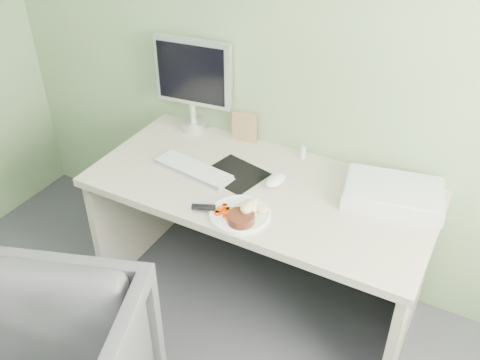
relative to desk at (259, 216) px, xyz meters
The scene contains 14 objects.
wall_back 0.89m from the desk, 90.00° to the left, with size 3.50×3.50×0.00m, color gray.
desk is the anchor object (origin of this frame).
plate 0.31m from the desk, 83.89° to the right, with size 0.26×0.26×0.01m, color white.
steak 0.37m from the desk, 78.82° to the right, with size 0.12×0.12×0.04m, color black.
potato_pile 0.31m from the desk, 72.31° to the right, with size 0.11×0.08×0.06m, color tan.
carrot_heap 0.36m from the desk, 94.35° to the right, with size 0.07×0.06×0.05m, color #FF4605.
steak_knife 0.36m from the desk, 106.96° to the right, with size 0.25×0.13×0.02m.
mousepad 0.24m from the desk, behind, with size 0.27×0.23×0.00m, color black.
keyboard 0.39m from the desk, behind, with size 0.40×0.12×0.02m, color white.
computer_mouse 0.22m from the desk, 33.42° to the left, with size 0.07×0.12×0.04m, color white.
photo_frame 0.49m from the desk, 128.20° to the left, with size 0.13×0.02×0.16m, color #9E6849.
eyedrop_bottle 0.39m from the desk, 75.31° to the left, with size 0.03×0.03×0.08m.
scanner 0.63m from the desk, 17.20° to the left, with size 0.43×0.29×0.07m, color silver.
monitor 0.78m from the desk, 150.30° to the left, with size 0.42×0.13×0.50m.
Camera 1 is at (0.88, -0.20, 2.16)m, focal length 40.00 mm.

